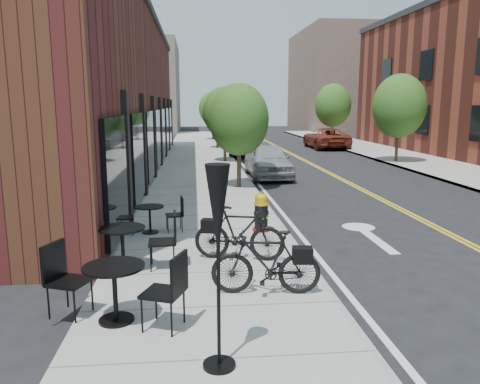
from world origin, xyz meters
name	(u,v)px	position (x,y,z in m)	size (l,w,h in m)	color
ground	(316,274)	(0.00, 0.00, 0.00)	(120.00, 120.00, 0.00)	black
sidewalk_near	(201,184)	(-2.00, 10.00, 0.06)	(4.00, 70.00, 0.12)	#9E9B93
building_near	(99,97)	(-6.50, 14.00, 3.50)	(5.00, 28.00, 7.00)	#471617
bg_building_left	(143,88)	(-8.00, 48.00, 5.00)	(8.00, 14.00, 10.00)	#726656
bg_building_right	(340,81)	(16.00, 50.00, 6.00)	(10.00, 16.00, 12.00)	brown
tree_near_a	(239,120)	(-0.60, 9.00, 2.60)	(2.20, 2.20, 3.81)	#382B1E
tree_near_b	(225,113)	(-0.60, 17.00, 2.71)	(2.30, 2.30, 3.98)	#382B1E
tree_near_c	(217,113)	(-0.60, 25.00, 2.53)	(2.10, 2.10, 3.67)	#382B1E
tree_near_d	(213,108)	(-0.60, 33.00, 2.79)	(2.40, 2.40, 4.11)	#382B1E
tree_far_b	(399,106)	(8.60, 16.00, 3.06)	(2.80, 2.80, 4.62)	#382B1E
tree_far_c	(333,105)	(8.60, 28.00, 3.06)	(2.80, 2.80, 4.62)	#382B1E
fire_hydrant	(261,213)	(-0.66, 2.75, 0.57)	(0.47, 0.47, 0.96)	maroon
bicycle_left	(266,262)	(-1.13, -1.08, 0.65)	(0.50, 1.78, 1.07)	black
bicycle_right	(239,233)	(-1.39, 0.65, 0.66)	(0.51, 1.80, 1.08)	black
bistro_set_a	(123,242)	(-3.60, 0.30, 0.65)	(1.97, 0.88, 1.06)	black
bistro_set_b	(115,285)	(-3.40, -1.84, 0.66)	(2.03, 1.20, 1.08)	black
bistro_set_c	(150,215)	(-3.33, 2.83, 0.55)	(1.60, 0.76, 0.84)	black
patio_umbrella	(218,225)	(-2.00, -3.16, 1.84)	(0.39, 0.39, 2.40)	black
parked_car_a	(268,161)	(0.96, 11.93, 0.73)	(1.73, 4.30, 1.47)	#9B9FA3
parked_car_b	(243,143)	(0.80, 20.91, 0.78)	(1.65, 4.73, 1.56)	black
parked_car_c	(248,139)	(1.60, 25.44, 0.69)	(1.92, 4.72, 1.37)	#A2A1A6
parked_car_far	(326,138)	(7.25, 24.97, 0.73)	(2.43, 5.26, 1.46)	maroon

